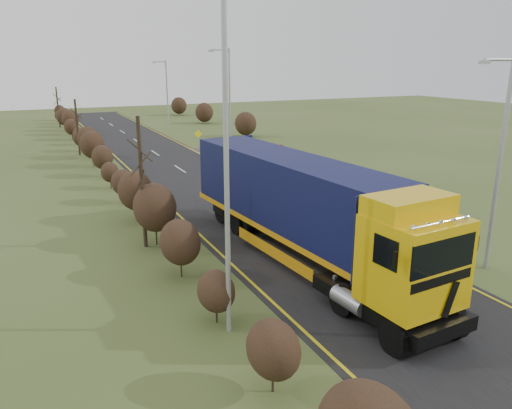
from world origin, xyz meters
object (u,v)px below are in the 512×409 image
at_px(car_red_hatchback, 278,170).
at_px(car_blue_sedan, 260,157).
at_px(lorry, 303,205).
at_px(streetlight_near, 499,158).
at_px(speed_sign, 280,155).

height_order(car_red_hatchback, car_blue_sedan, car_red_hatchback).
bearing_deg(car_blue_sedan, lorry, 80.42).
bearing_deg(car_blue_sedan, car_red_hatchback, 88.76).
bearing_deg(car_red_hatchback, car_blue_sedan, -88.09).
relative_size(car_blue_sedan, streetlight_near, 0.44).
distance_m(car_red_hatchback, car_blue_sedan, 5.74).
distance_m(lorry, car_red_hatchback, 15.50).
bearing_deg(car_blue_sedan, streetlight_near, 98.89).
distance_m(car_blue_sedan, speed_sign, 5.67).
distance_m(car_red_hatchback, speed_sign, 1.13).
height_order(car_red_hatchback, streetlight_near, streetlight_near).
bearing_deg(streetlight_near, speed_sign, 90.31).
bearing_deg(lorry, car_blue_sedan, 64.68).
bearing_deg(speed_sign, car_red_hatchback, -144.05).
bearing_deg(streetlight_near, car_blue_sedan, 87.79).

